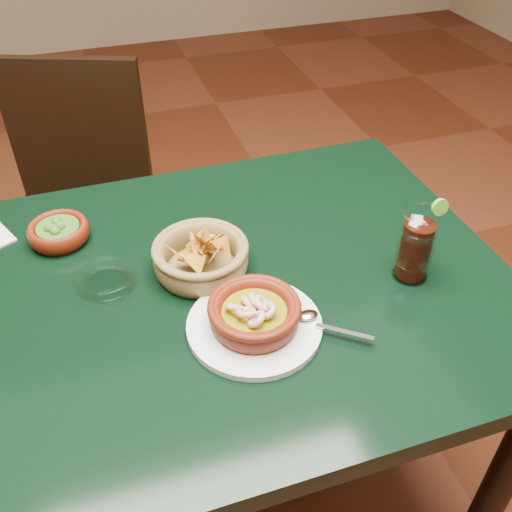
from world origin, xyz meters
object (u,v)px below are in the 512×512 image
object	(u,v)px
dining_table	(182,330)
cola_drink	(416,246)
shrimp_plate	(255,316)
chip_basket	(201,257)
dining_chair	(79,211)

from	to	relation	value
dining_table	cola_drink	world-z (taller)	cola_drink
shrimp_plate	chip_basket	size ratio (longest dim) A/B	1.36
dining_chair	cola_drink	xyz separation A→B (m)	(0.57, -0.79, 0.33)
dining_chair	cola_drink	bearing A→B (deg)	-54.19
dining_table	dining_chair	bearing A→B (deg)	102.92
dining_chair	chip_basket	bearing A→B (deg)	-71.87
dining_chair	cola_drink	size ratio (longest dim) A/B	5.65
dining_chair	chip_basket	distance (m)	0.75
shrimp_plate	chip_basket	bearing A→B (deg)	105.41
chip_basket	cola_drink	bearing A→B (deg)	-20.19
dining_table	dining_chair	size ratio (longest dim) A/B	1.34
shrimp_plate	cola_drink	bearing A→B (deg)	6.98
dining_table	cola_drink	bearing A→B (deg)	-12.35
dining_table	chip_basket	xyz separation A→B (m)	(0.06, 0.04, 0.13)
dining_table	cola_drink	xyz separation A→B (m)	(0.41, -0.09, 0.17)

